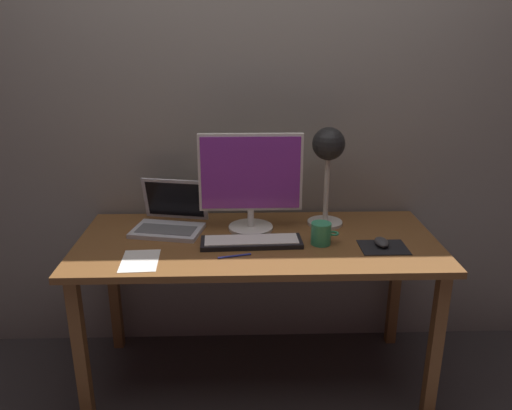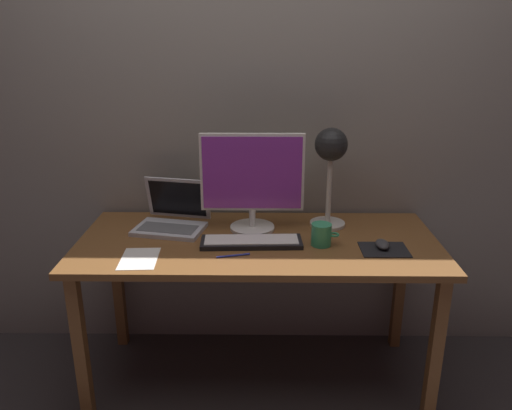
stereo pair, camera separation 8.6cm
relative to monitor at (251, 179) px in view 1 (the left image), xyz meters
The scene contains 12 objects.
ground_plane 0.99m from the monitor, 77.33° to the right, with size 4.80×4.80×0.00m, color #383333.
back_wall 0.42m from the monitor, 84.28° to the left, with size 4.80×0.06×2.60m, color gray.
desk 0.35m from the monitor, 77.33° to the right, with size 1.60×0.70×0.74m.
monitor is the anchor object (origin of this frame).
keyboard_main 0.29m from the monitor, 90.24° to the right, with size 0.45×0.16×0.03m.
laptop 0.42m from the monitor, behind, with size 0.36×0.31×0.22m.
desk_lamp 0.38m from the monitor, ahead, with size 0.17×0.17×0.47m.
mousepad 0.66m from the monitor, 22.31° to the right, with size 0.20×0.16×0.00m, color black.
mouse 0.64m from the monitor, 21.10° to the right, with size 0.06×0.10×0.03m, color #38383A.
coffee_mug 0.40m from the monitor, 30.90° to the right, with size 0.12×0.09×0.10m.
paper_sheet_near_mouse 0.61m from the monitor, 143.95° to the right, with size 0.15×0.21×0.00m, color white.
pen 0.40m from the monitor, 103.52° to the right, with size 0.01×0.01×0.14m, color #2633A5.
Camera 1 is at (-0.07, -2.08, 1.62)m, focal length 35.52 mm.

